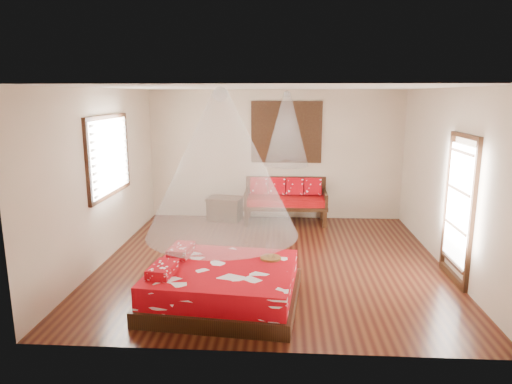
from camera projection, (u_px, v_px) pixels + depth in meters
The scene contains 10 objects.
room at pixel (272, 178), 7.27m from camera, with size 5.54×5.54×2.84m.
bed at pixel (222, 285), 5.98m from camera, with size 2.07×1.91×0.63m.
daybed at pixel (286, 198), 9.76m from camera, with size 1.74×0.77×0.94m.
storage_chest at pixel (225, 208), 9.96m from camera, with size 0.81×0.66×0.50m.
shutter_panel at pixel (286, 132), 9.80m from camera, with size 1.52×0.06×1.32m.
window_left at pixel (109, 156), 7.56m from camera, with size 0.10×1.74×1.34m.
glazed_door at pixel (459, 209), 6.59m from camera, with size 0.08×1.02×2.16m.
wine_tray at pixel (271, 255), 6.20m from camera, with size 0.28×0.28×0.23m.
mosquito_net_main at pixel (221, 164), 5.65m from camera, with size 1.93×1.93×1.80m, color white.
mosquito_net_daybed at pixel (287, 129), 9.32m from camera, with size 0.92×0.92×1.50m, color white.
Camera 1 is at (0.17, -7.16, 2.70)m, focal length 32.00 mm.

